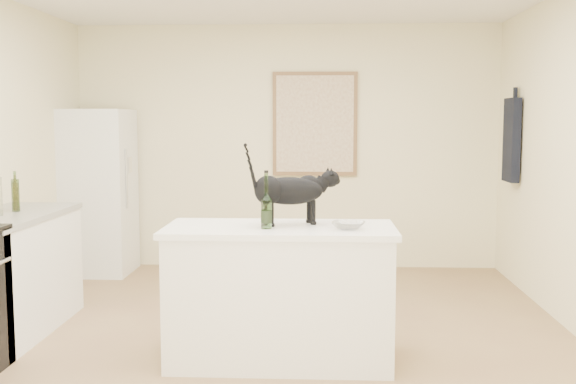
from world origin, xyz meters
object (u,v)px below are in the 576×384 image
at_px(black_cat, 289,194).
at_px(fridge, 98,192).
at_px(glass_bowl, 348,226).
at_px(wine_bottle, 266,203).

bearing_deg(black_cat, fridge, 109.88).
xyz_separation_m(fridge, glass_bowl, (2.49, -2.67, 0.08)).
height_order(black_cat, glass_bowl, black_cat).
height_order(black_cat, wine_bottle, black_cat).
bearing_deg(wine_bottle, fridge, 126.64).
relative_size(fridge, wine_bottle, 5.23).
distance_m(fridge, glass_bowl, 3.65).
distance_m(fridge, wine_bottle, 3.31).
bearing_deg(glass_bowl, fridge, 133.03).
height_order(fridge, black_cat, fridge).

